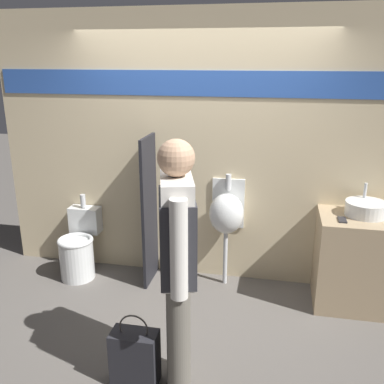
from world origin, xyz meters
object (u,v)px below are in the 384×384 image
Objects in this scene: cell_phone at (342,220)px; urinal_near_counter at (227,213)px; sink_basin at (366,209)px; toilet at (79,249)px; person_in_vest at (177,252)px; shopping_bag at (135,357)px.

urinal_near_counter is at bearing 165.83° from cell_phone.
sink_basin is 2.89m from toilet.
person_in_vest reaches higher than toilet.
cell_phone is 0.25× the size of shopping_bag.
shopping_bag is at bearing 85.27° from person_in_vest.
person_in_vest is (1.40, -1.34, 0.73)m from toilet.
urinal_near_counter is at bearing 5.90° from toilet.
urinal_near_counter is 1.34× the size of toilet.
toilet is at bearing -178.59° from sink_basin.
urinal_near_counter is at bearing 175.94° from sink_basin.
cell_phone is 0.08× the size of person_in_vest.
sink_basin is 0.21× the size of person_in_vest.
person_in_vest is (-0.14, -1.50, 0.27)m from urinal_near_counter.
shopping_bag is (-0.45, -1.56, -0.55)m from urinal_near_counter.
sink_basin is at bearing -4.06° from urinal_near_counter.
sink_basin is at bearing 1.41° from toilet.
toilet is 0.48× the size of person_in_vest.
toilet is 2.07m from person_in_vest.
sink_basin reaches higher than cell_phone.
sink_basin is 1.29m from urinal_near_counter.
sink_basin is at bearing 38.52° from cell_phone.
toilet is at bearing 177.66° from cell_phone.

